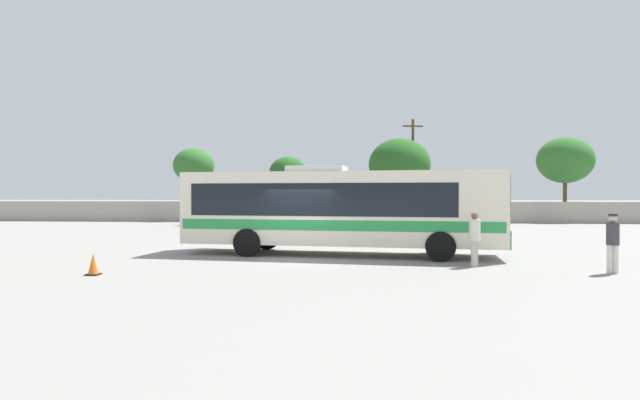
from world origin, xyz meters
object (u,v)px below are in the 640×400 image
object	(u,v)px
parked_car_third_red	(380,215)
roadside_tree_midleft	(288,173)
passenger_waiting_on_apron	(613,240)
traffic_cone_on_apron	(93,264)
roadside_tree_midright	(400,165)
parked_car_second_black	(287,214)
roadside_tree_left	(194,166)
parked_car_leftmost_dark_blue	(213,215)
coach_bus_cream_green	(336,207)
roadside_tree_right	(565,160)
attendant_by_bus_door	(475,236)
utility_pole_near	(413,168)

from	to	relation	value
parked_car_third_red	roadside_tree_midleft	bearing A→B (deg)	132.47
passenger_waiting_on_apron	parked_car_third_red	xyz separation A→B (m)	(-5.86, 21.69, -0.20)
traffic_cone_on_apron	roadside_tree_midright	bearing A→B (deg)	69.82
parked_car_second_black	parked_car_third_red	size ratio (longest dim) A/B	0.95
roadside_tree_left	traffic_cone_on_apron	xyz separation A→B (m)	(6.84, -29.44, -4.49)
parked_car_second_black	roadside_tree_midleft	bearing A→B (deg)	97.42
parked_car_leftmost_dark_blue	traffic_cone_on_apron	xyz separation A→B (m)	(3.06, -22.41, -0.46)
coach_bus_cream_green	roadside_tree_right	size ratio (longest dim) A/B	1.72
roadside_tree_left	roadside_tree_midright	distance (m)	18.03
attendant_by_bus_door	utility_pole_near	world-z (taller)	utility_pole_near
passenger_waiting_on_apron	roadside_tree_midleft	bearing A→B (deg)	114.50
passenger_waiting_on_apron	parked_car_third_red	size ratio (longest dim) A/B	0.38
passenger_waiting_on_apron	utility_pole_near	size ratio (longest dim) A/B	0.20
attendant_by_bus_door	parked_car_third_red	distance (m)	20.70
roadside_tree_right	traffic_cone_on_apron	xyz separation A→B (m)	(-24.97, -29.99, -4.84)
roadside_tree_midright	attendant_by_bus_door	bearing A→B (deg)	-89.69
passenger_waiting_on_apron	traffic_cone_on_apron	bearing A→B (deg)	-174.63
roadside_tree_midleft	passenger_waiting_on_apron	bearing A→B (deg)	-65.50
parked_car_second_black	roadside_tree_right	size ratio (longest dim) A/B	0.62
passenger_waiting_on_apron	parked_car_second_black	bearing A→B (deg)	120.70
attendant_by_bus_door	traffic_cone_on_apron	distance (m)	11.62
parked_car_third_red	roadside_tree_midright	world-z (taller)	roadside_tree_midright
coach_bus_cream_green	roadside_tree_left	distance (m)	27.80
passenger_waiting_on_apron	attendant_by_bus_door	bearing A→B (deg)	163.35
coach_bus_cream_green	parked_car_third_red	distance (m)	17.92
passenger_waiting_on_apron	roadside_tree_right	bearing A→B (deg)	70.84
parked_car_third_red	roadside_tree_midleft	size ratio (longest dim) A/B	0.80
attendant_by_bus_door	utility_pole_near	distance (m)	28.29
coach_bus_cream_green	traffic_cone_on_apron	distance (m)	8.78
roadside_tree_left	roadside_tree_midright	size ratio (longest dim) A/B	0.89
utility_pole_near	roadside_tree_right	xyz separation A→B (m)	(12.63, -0.58, 0.56)
roadside_tree_left	parked_car_leftmost_dark_blue	bearing A→B (deg)	-61.75
parked_car_leftmost_dark_blue	roadside_tree_left	distance (m)	8.94
utility_pole_near	traffic_cone_on_apron	distance (m)	33.24
roadside_tree_midright	coach_bus_cream_green	bearing A→B (deg)	-99.99
parked_car_leftmost_dark_blue	roadside_tree_right	size ratio (longest dim) A/B	0.59
passenger_waiting_on_apron	parked_car_leftmost_dark_blue	world-z (taller)	passenger_waiting_on_apron
attendant_by_bus_door	utility_pole_near	size ratio (longest dim) A/B	0.20
attendant_by_bus_door	roadside_tree_midleft	distance (m)	31.23
parked_car_leftmost_dark_blue	coach_bus_cream_green	bearing A→B (deg)	-60.00
passenger_waiting_on_apron	roadside_tree_midright	world-z (taller)	roadside_tree_midright
parked_car_leftmost_dark_blue	roadside_tree_right	distance (m)	29.36
passenger_waiting_on_apron	parked_car_leftmost_dark_blue	distance (m)	27.72
passenger_waiting_on_apron	utility_pole_near	distance (m)	29.50
roadside_tree_midleft	roadside_tree_midright	world-z (taller)	roadside_tree_midright
parked_car_second_black	roadside_tree_midleft	size ratio (longest dim) A/B	0.77
attendant_by_bus_door	roadside_tree_right	xyz separation A→B (m)	(13.64, 27.46, 4.16)
traffic_cone_on_apron	roadside_tree_midleft	bearing A→B (deg)	87.92
roadside_tree_right	roadside_tree_midright	bearing A→B (deg)	178.33
parked_car_third_red	roadside_tree_midleft	world-z (taller)	roadside_tree_midleft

